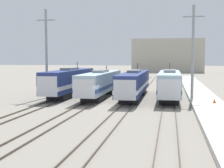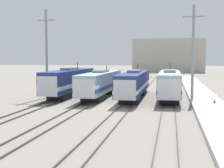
{
  "view_description": "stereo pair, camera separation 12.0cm",
  "coord_description": "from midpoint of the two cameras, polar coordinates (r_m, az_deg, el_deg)",
  "views": [
    {
      "loc": [
        7.69,
        -36.62,
        5.84
      ],
      "look_at": [
        0.6,
        0.99,
        2.62
      ],
      "focal_mm": 50.0,
      "sensor_mm": 36.0,
      "label": 1
    },
    {
      "loc": [
        7.81,
        -36.6,
        5.84
      ],
      "look_at": [
        0.6,
        0.99,
        2.62
      ],
      "focal_mm": 50.0,
      "sensor_mm": 36.0,
      "label": 2
    }
  ],
  "objects": [
    {
      "name": "rail_pair_far_right",
      "position": [
        37.06,
        10.27,
        -4.21
      ],
      "size": [
        1.5,
        120.0,
        0.15
      ],
      "color": "#4C4238",
      "rests_on": "ground_plane"
    },
    {
      "name": "depot_building",
      "position": [
        132.68,
        10.1,
        5.13
      ],
      "size": [
        28.63,
        14.27,
        13.51
      ],
      "color": "#B2AD9E",
      "rests_on": "ground_plane"
    },
    {
      "name": "catenary_tower_right",
      "position": [
        42.95,
        14.49,
        5.67
      ],
      "size": [
        2.79,
        0.36,
        12.78
      ],
      "color": "gray",
      "rests_on": "ground_plane"
    },
    {
      "name": "locomotive_far_right",
      "position": [
        44.27,
        10.38,
        -0.05
      ],
      "size": [
        2.95,
        16.9,
        5.08
      ],
      "color": "#232326",
      "rests_on": "ground_plane"
    },
    {
      "name": "locomotive_center_left",
      "position": [
        46.0,
        -2.27,
        0.13
      ],
      "size": [
        3.0,
        18.68,
        4.62
      ],
      "color": "#232326",
      "rests_on": "ground_plane"
    },
    {
      "name": "locomotive_far_left",
      "position": [
        48.02,
        -7.95,
        0.45
      ],
      "size": [
        2.94,
        18.08,
        5.15
      ],
      "color": "black",
      "rests_on": "ground_plane"
    },
    {
      "name": "rail_pair_center_left",
      "position": [
        38.46,
        -4.95,
        -3.83
      ],
      "size": [
        1.51,
        120.0,
        0.15
      ],
      "color": "#4C4238",
      "rests_on": "ground_plane"
    },
    {
      "name": "rail_pair_center_right",
      "position": [
        37.43,
        2.52,
        -4.05
      ],
      "size": [
        1.51,
        120.0,
        0.15
      ],
      "color": "#4C4238",
      "rests_on": "ground_plane"
    },
    {
      "name": "locomotive_center_right",
      "position": [
        45.07,
        3.97,
        0.05
      ],
      "size": [
        2.9,
        19.67,
        4.97
      ],
      "color": "black",
      "rests_on": "ground_plane"
    },
    {
      "name": "rail_pair_far_left",
      "position": [
        40.1,
        -11.92,
        -3.56
      ],
      "size": [
        1.5,
        120.0,
        0.15
      ],
      "color": "#4C4238",
      "rests_on": "ground_plane"
    },
    {
      "name": "catenary_tower_left",
      "position": [
        46.42,
        -11.99,
        5.64
      ],
      "size": [
        2.79,
        0.36,
        12.78
      ],
      "color": "gray",
      "rests_on": "ground_plane"
    },
    {
      "name": "traffic_cone",
      "position": [
        39.22,
        18.14,
        -2.94
      ],
      "size": [
        0.38,
        0.38,
        0.54
      ],
      "color": "orange",
      "rests_on": "platform"
    },
    {
      "name": "ground_plane",
      "position": [
        37.88,
        -1.27,
        -4.06
      ],
      "size": [
        400.0,
        400.0,
        0.0
      ],
      "primitive_type": "plane",
      "color": "gray"
    },
    {
      "name": "platform",
      "position": [
        37.31,
        17.47,
        -4.07
      ],
      "size": [
        4.0,
        120.0,
        0.44
      ],
      "color": "beige",
      "rests_on": "ground_plane"
    }
  ]
}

